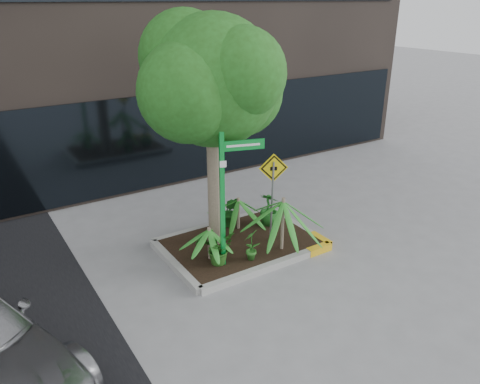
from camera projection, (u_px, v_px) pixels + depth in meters
ground at (240, 256)px, 9.97m from camera, size 80.00×80.00×0.00m
planter at (243, 243)px, 10.26m from camera, size 3.35×2.36×0.15m
tree at (213, 81)px, 8.97m from camera, size 3.29×2.92×4.93m
palm_front at (283, 201)px, 9.54m from camera, size 1.32×1.32×1.46m
palm_left at (209, 230)px, 9.33m from camera, size 0.78×0.78×0.87m
palm_back at (238, 200)px, 10.56m from camera, size 0.86×0.86×0.95m
shrub_a at (219, 248)px, 9.29m from camera, size 0.75×0.75×0.66m
shrub_b at (269, 209)px, 10.88m from camera, size 0.59×0.59×0.78m
shrub_c at (251, 244)px, 9.42m from camera, size 0.50×0.50×0.70m
shrub_d at (231, 211)px, 10.80m from camera, size 0.58×0.58×0.74m
street_sign_post at (224, 185)px, 8.80m from camera, size 0.84×1.04×2.97m
cattle_sign at (273, 183)px, 9.74m from camera, size 0.58×0.26×2.01m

